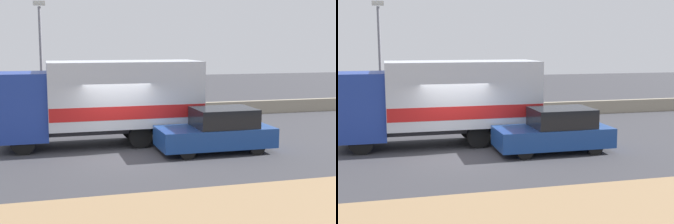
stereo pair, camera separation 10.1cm
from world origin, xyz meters
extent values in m
plane|color=#38383D|center=(0.00, 0.00, 0.00)|extent=(80.00, 80.00, 0.00)
cube|color=gray|center=(0.00, 7.83, 0.37)|extent=(60.00, 0.35, 0.74)
cylinder|color=slate|center=(-2.66, 7.32, 2.85)|extent=(0.14, 0.14, 5.70)
cube|color=beige|center=(-2.66, 7.32, 5.85)|extent=(0.56, 0.28, 0.20)
cube|color=navy|center=(-3.38, 1.83, 1.65)|extent=(1.81, 2.14, 2.49)
cube|color=#2D2D33|center=(0.47, 1.83, 0.66)|extent=(5.88, 1.36, 0.25)
cube|color=silver|center=(0.47, 1.83, 2.03)|extent=(5.88, 2.47, 2.50)
cube|color=red|center=(0.47, 1.83, 1.42)|extent=(5.85, 2.49, 0.50)
cylinder|color=black|center=(-3.38, 0.93, 0.44)|extent=(0.88, 0.28, 0.88)
cylinder|color=black|center=(-3.38, 2.73, 0.44)|extent=(0.88, 0.28, 0.88)
cylinder|color=black|center=(2.08, 0.93, 0.44)|extent=(0.88, 0.28, 0.88)
cylinder|color=black|center=(2.08, 2.73, 0.44)|extent=(0.88, 0.28, 0.88)
cylinder|color=black|center=(0.91, 0.93, 0.44)|extent=(0.88, 0.28, 0.88)
cylinder|color=black|center=(0.91, 2.73, 0.44)|extent=(0.88, 0.28, 0.88)
cube|color=navy|center=(3.41, -0.44, 0.57)|extent=(4.23, 1.87, 0.71)
cube|color=black|center=(3.75, -0.44, 1.27)|extent=(2.20, 1.72, 0.69)
cylinder|color=black|center=(2.10, -1.25, 0.29)|extent=(0.59, 0.20, 0.59)
cylinder|color=black|center=(2.10, 0.38, 0.29)|extent=(0.59, 0.20, 0.59)
cylinder|color=black|center=(4.72, -1.25, 0.29)|extent=(0.59, 0.20, 0.59)
cylinder|color=black|center=(4.72, 0.38, 0.29)|extent=(0.59, 0.20, 0.59)
camera|label=1|loc=(-2.60, -16.25, 3.97)|focal=50.00mm
camera|label=2|loc=(-2.50, -16.28, 3.97)|focal=50.00mm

